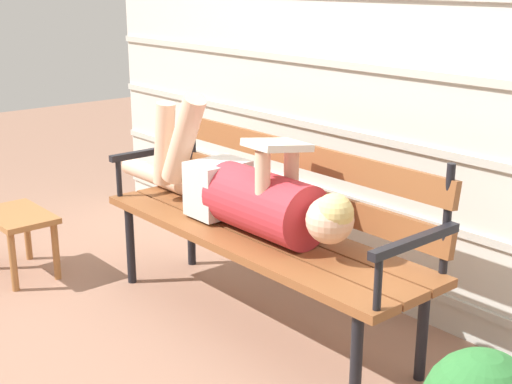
# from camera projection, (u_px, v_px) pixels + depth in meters

# --- Properties ---
(ground_plane) EXTENTS (12.00, 12.00, 0.00)m
(ground_plane) POSITION_uv_depth(u_px,v_px,m) (227.00, 335.00, 3.16)
(ground_plane) COLOR #936B56
(house_siding) EXTENTS (4.09, 0.08, 2.26)m
(house_siding) POSITION_uv_depth(u_px,v_px,m) (358.00, 65.00, 3.33)
(house_siding) COLOR beige
(house_siding) RESTS_ON ground
(park_bench) EXTENTS (1.76, 0.51, 0.88)m
(park_bench) POSITION_uv_depth(u_px,v_px,m) (268.00, 219.00, 3.17)
(park_bench) COLOR brown
(park_bench) RESTS_ON ground
(reclining_person) EXTENTS (1.72, 0.28, 0.57)m
(reclining_person) POSITION_uv_depth(u_px,v_px,m) (244.00, 192.00, 3.15)
(reclining_person) COLOR #B72D38
(footstool) EXTENTS (0.45, 0.29, 0.34)m
(footstool) POSITION_uv_depth(u_px,v_px,m) (18.00, 225.00, 3.73)
(footstool) COLOR #9E6638
(footstool) RESTS_ON ground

